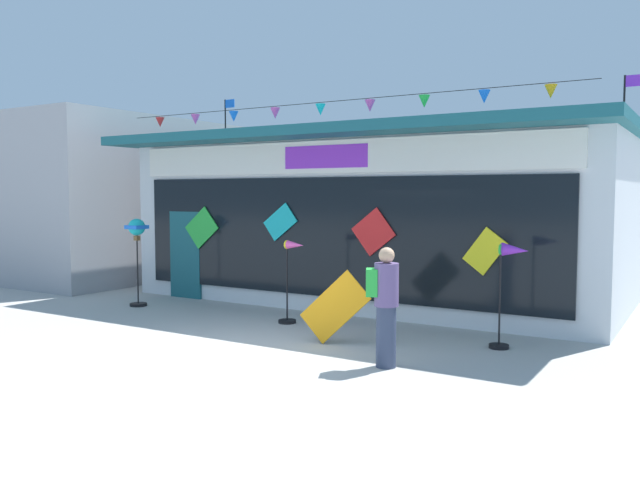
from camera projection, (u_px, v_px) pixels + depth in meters
name	position (u px, v px, depth m)	size (l,w,h in m)	color
ground_plane	(238.00, 354.00, 9.76)	(80.00, 80.00, 0.00)	#ADAAA5
kite_shop_building	(389.00, 216.00, 15.36)	(10.94, 6.81, 4.99)	silver
wind_spinner_far_left	(137.00, 237.00, 13.81)	(0.36, 0.36, 1.88)	black
wind_spinner_left	(291.00, 275.00, 11.97)	(0.54, 0.33, 1.55)	black
wind_spinner_center_left	(510.00, 274.00, 9.95)	(0.62, 0.32, 1.66)	black
person_near_camera	(385.00, 304.00, 8.97)	(0.48, 0.41, 1.68)	#333D56
display_kite_on_ground	(335.00, 307.00, 10.36)	(0.61, 0.03, 1.11)	orange
neighbour_building	(120.00, 198.00, 21.09)	(7.62, 9.68, 4.51)	#99999E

